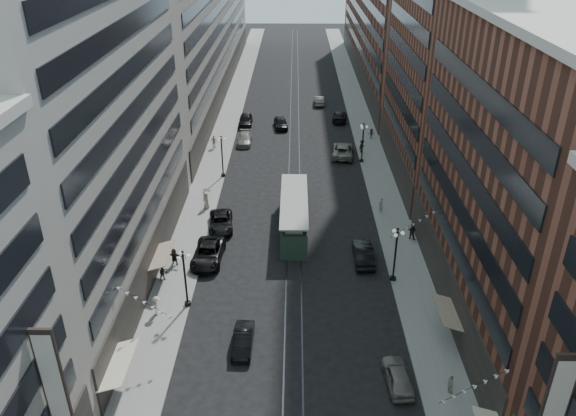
{
  "coord_description": "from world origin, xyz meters",
  "views": [
    {
      "loc": [
        -0.01,
        -11.11,
        30.27
      ],
      "look_at": [
        -0.59,
        36.96,
        5.0
      ],
      "focal_mm": 35.0,
      "sensor_mm": 36.0,
      "label": 1
    }
  ],
  "objects_px": {
    "car_7": "(221,222)",
    "pedestrian_5": "(174,257)",
    "pedestrian_4": "(451,384)",
    "pedestrian_8": "(381,205)",
    "pedestrian_extra_0": "(206,200)",
    "car_13": "(281,123)",
    "pedestrian_9": "(371,134)",
    "pedestrian_extra_1": "(157,306)",
    "lamppost_se_far": "(395,253)",
    "lamppost_sw_far": "(185,277)",
    "pedestrian_2": "(163,273)",
    "pedestrian_6": "(214,142)",
    "car_2": "(208,254)",
    "pedestrian_7": "(412,231)",
    "car_14": "(319,100)",
    "car_8": "(244,139)",
    "streetcar": "(294,215)",
    "lamppost_sw_mid": "(222,155)",
    "car_5": "(243,340)",
    "car_12": "(340,116)",
    "car_11": "(343,150)",
    "lamppost_se_mid": "(363,141)",
    "car_4": "(398,376)",
    "car_9": "(246,120)",
    "pedestrian_extra_2": "(362,146)"
  },
  "relations": [
    {
      "from": "lamppost_sw_mid",
      "to": "lamppost_se_far",
      "type": "height_order",
      "value": "same"
    },
    {
      "from": "lamppost_se_far",
      "to": "lamppost_se_mid",
      "type": "bearing_deg",
      "value": 90.0
    },
    {
      "from": "car_14",
      "to": "pedestrian_extra_1",
      "type": "distance_m",
      "value": 61.75
    },
    {
      "from": "pedestrian_4",
      "to": "car_13",
      "type": "height_order",
      "value": "pedestrian_4"
    },
    {
      "from": "pedestrian_5",
      "to": "car_5",
      "type": "bearing_deg",
      "value": -50.59
    },
    {
      "from": "car_8",
      "to": "car_12",
      "type": "bearing_deg",
      "value": 34.66
    },
    {
      "from": "car_2",
      "to": "pedestrian_extra_0",
      "type": "xyz_separation_m",
      "value": [
        -1.72,
        10.9,
        0.29
      ]
    },
    {
      "from": "car_7",
      "to": "car_9",
      "type": "distance_m",
      "value": 33.51
    },
    {
      "from": "lamppost_sw_mid",
      "to": "pedestrian_8",
      "type": "distance_m",
      "value": 21.43
    },
    {
      "from": "car_5",
      "to": "car_11",
      "type": "xyz_separation_m",
      "value": [
        10.74,
        39.53,
        0.15
      ]
    },
    {
      "from": "car_2",
      "to": "pedestrian_7",
      "type": "distance_m",
      "value": 21.1
    },
    {
      "from": "car_7",
      "to": "car_12",
      "type": "distance_m",
      "value": 38.94
    },
    {
      "from": "pedestrian_extra_0",
      "to": "car_9",
      "type": "bearing_deg",
      "value": 133.21
    },
    {
      "from": "lamppost_se_mid",
      "to": "pedestrian_extra_1",
      "type": "relative_size",
      "value": 3.14
    },
    {
      "from": "car_2",
      "to": "car_4",
      "type": "bearing_deg",
      "value": -43.26
    },
    {
      "from": "pedestrian_4",
      "to": "pedestrian_6",
      "type": "bearing_deg",
      "value": 26.63
    },
    {
      "from": "car_12",
      "to": "car_2",
      "type": "bearing_deg",
      "value": 77.03
    },
    {
      "from": "pedestrian_9",
      "to": "pedestrian_extra_0",
      "type": "distance_m",
      "value": 31.58
    },
    {
      "from": "lamppost_se_far",
      "to": "streetcar",
      "type": "height_order",
      "value": "lamppost_se_far"
    },
    {
      "from": "pedestrian_2",
      "to": "car_11",
      "type": "xyz_separation_m",
      "value": [
        18.86,
        30.73,
        -0.06
      ]
    },
    {
      "from": "lamppost_se_mid",
      "to": "car_4",
      "type": "bearing_deg",
      "value": -92.33
    },
    {
      "from": "pedestrian_4",
      "to": "pedestrian_8",
      "type": "bearing_deg",
      "value": 3.38
    },
    {
      "from": "lamppost_sw_far",
      "to": "pedestrian_8",
      "type": "relative_size",
      "value": 3.01
    },
    {
      "from": "pedestrian_extra_0",
      "to": "pedestrian_2",
      "type": "bearing_deg",
      "value": -50.06
    },
    {
      "from": "car_13",
      "to": "pedestrian_9",
      "type": "height_order",
      "value": "pedestrian_9"
    },
    {
      "from": "lamppost_sw_mid",
      "to": "car_13",
      "type": "distance_m",
      "value": 20.35
    },
    {
      "from": "car_7",
      "to": "pedestrian_5",
      "type": "relative_size",
      "value": 3.08
    },
    {
      "from": "streetcar",
      "to": "pedestrian_6",
      "type": "height_order",
      "value": "streetcar"
    },
    {
      "from": "car_5",
      "to": "pedestrian_5",
      "type": "bearing_deg",
      "value": 124.38
    },
    {
      "from": "pedestrian_9",
      "to": "car_9",
      "type": "bearing_deg",
      "value": -174.1
    },
    {
      "from": "lamppost_se_far",
      "to": "car_13",
      "type": "height_order",
      "value": "lamppost_se_far"
    },
    {
      "from": "lamppost_se_far",
      "to": "pedestrian_4",
      "type": "relative_size",
      "value": 3.56
    },
    {
      "from": "car_4",
      "to": "car_13",
      "type": "xyz_separation_m",
      "value": [
        -9.73,
        54.88,
        0.08
      ]
    },
    {
      "from": "pedestrian_5",
      "to": "pedestrian_extra_0",
      "type": "distance_m",
      "value": 11.91
    },
    {
      "from": "pedestrian_2",
      "to": "pedestrian_6",
      "type": "relative_size",
      "value": 0.82
    },
    {
      "from": "lamppost_se_far",
      "to": "car_9",
      "type": "distance_m",
      "value": 46.49
    },
    {
      "from": "car_4",
      "to": "pedestrian_8",
      "type": "relative_size",
      "value": 2.41
    },
    {
      "from": "car_8",
      "to": "streetcar",
      "type": "bearing_deg",
      "value": -74.41
    },
    {
      "from": "car_12",
      "to": "car_14",
      "type": "height_order",
      "value": "car_12"
    },
    {
      "from": "car_12",
      "to": "pedestrian_7",
      "type": "height_order",
      "value": "pedestrian_7"
    },
    {
      "from": "pedestrian_2",
      "to": "pedestrian_extra_0",
      "type": "distance_m",
      "value": 14.59
    },
    {
      "from": "car_2",
      "to": "car_7",
      "type": "xyz_separation_m",
      "value": [
        0.5,
        6.47,
        -0.09
      ]
    },
    {
      "from": "car_4",
      "to": "pedestrian_4",
      "type": "xyz_separation_m",
      "value": [
        3.56,
        -0.91,
        0.17
      ]
    },
    {
      "from": "pedestrian_9",
      "to": "streetcar",
      "type": "bearing_deg",
      "value": -89.51
    },
    {
      "from": "lamppost_se_far",
      "to": "car_5",
      "type": "distance_m",
      "value": 16.19
    },
    {
      "from": "car_13",
      "to": "pedestrian_extra_1",
      "type": "bearing_deg",
      "value": -107.93
    },
    {
      "from": "car_7",
      "to": "pedestrian_5",
      "type": "bearing_deg",
      "value": -122.49
    },
    {
      "from": "car_7",
      "to": "pedestrian_extra_2",
      "type": "height_order",
      "value": "pedestrian_extra_2"
    },
    {
      "from": "lamppost_se_far",
      "to": "streetcar",
      "type": "xyz_separation_m",
      "value": [
        -9.2,
        9.62,
        -1.45
      ]
    },
    {
      "from": "pedestrian_4",
      "to": "pedestrian_extra_1",
      "type": "height_order",
      "value": "pedestrian_extra_1"
    }
  ]
}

